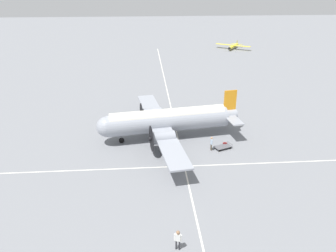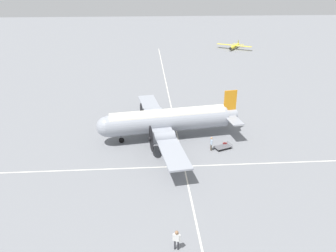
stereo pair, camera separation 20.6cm
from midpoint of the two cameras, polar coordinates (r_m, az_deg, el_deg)
name	(u,v)px [view 2 (the right image)]	position (r m, az deg, el deg)	size (l,w,h in m)	color
ground_plane	(168,138)	(43.81, 0.13, -2.12)	(300.00, 300.00, 0.00)	slate
apron_line_eastwest	(172,167)	(37.46, 0.93, -7.09)	(120.00, 0.16, 0.01)	silver
apron_line_northsouth	(178,138)	(43.91, 1.86, -2.06)	(0.16, 120.00, 0.01)	silver
airliner_main	(165,120)	(42.61, -0.46, 0.98)	(18.65, 23.13, 6.09)	#9399A3
crew_foreground	(177,238)	(26.89, 1.73, -18.95)	(0.61, 0.31, 1.86)	#2D2D33
passenger_boarding	(211,142)	(40.69, 7.70, -2.81)	(0.29, 0.62, 1.80)	#473D2D
suitcase_near_door	(225,144)	(42.32, 9.98, -3.17)	(0.49, 0.19, 0.51)	maroon
baggage_cart	(223,147)	(41.63, 9.70, -3.58)	(2.39, 1.84, 0.56)	#56565B
light_aircraft_distant	(234,46)	(102.26, 11.51, 13.44)	(9.52, 7.74, 2.04)	yellow
traffic_cone	(172,169)	(36.60, 0.91, -7.48)	(0.40, 0.40, 0.52)	orange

